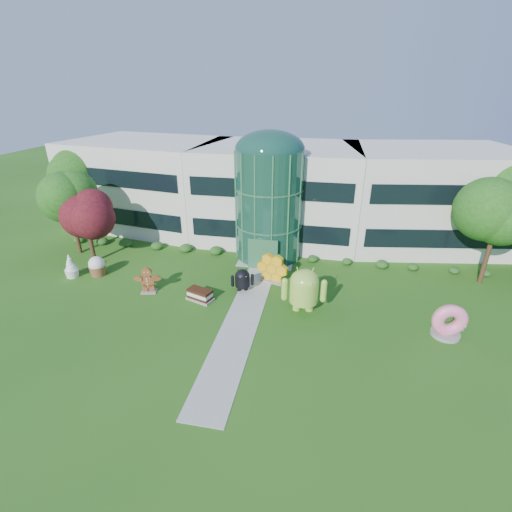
% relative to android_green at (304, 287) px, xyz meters
% --- Properties ---
extents(ground, '(140.00, 140.00, 0.00)m').
position_rel_android_green_xyz_m(ground, '(-4.02, -3.09, -1.88)').
color(ground, '#215114').
rests_on(ground, ground).
extents(building, '(46.00, 15.00, 9.30)m').
position_rel_android_green_xyz_m(building, '(-4.02, 14.91, 2.77)').
color(building, beige).
rests_on(building, ground).
extents(atrium, '(6.00, 6.00, 9.80)m').
position_rel_android_green_xyz_m(atrium, '(-4.02, 8.91, 3.02)').
color(atrium, '#194738').
rests_on(atrium, ground).
extents(walkway, '(2.40, 20.00, 0.04)m').
position_rel_android_green_xyz_m(walkway, '(-4.02, -1.09, -1.86)').
color(walkway, '#9E9E93').
rests_on(walkway, ground).
extents(tree_red, '(4.00, 4.00, 6.00)m').
position_rel_android_green_xyz_m(tree_red, '(-19.52, 4.41, 1.12)').
color(tree_red, '#3F0C14').
rests_on(tree_red, ground).
extents(trees_backdrop, '(52.00, 8.00, 8.40)m').
position_rel_android_green_xyz_m(trees_backdrop, '(-4.02, 9.91, 2.32)').
color(trees_backdrop, '#224A12').
rests_on(trees_backdrop, ground).
extents(android_green, '(3.54, 2.56, 3.77)m').
position_rel_android_green_xyz_m(android_green, '(0.00, 0.00, 0.00)').
color(android_green, '#94C53F').
rests_on(android_green, ground).
extents(android_black, '(2.19, 1.82, 2.13)m').
position_rel_android_green_xyz_m(android_black, '(-4.91, 1.84, -0.82)').
color(android_black, black).
rests_on(android_black, ground).
extents(donut, '(2.39, 1.37, 2.36)m').
position_rel_android_green_xyz_m(donut, '(9.33, -1.22, -0.70)').
color(donut, '#F25C9B').
rests_on(donut, ground).
extents(gingerbread, '(2.47, 1.38, 2.15)m').
position_rel_android_green_xyz_m(gingerbread, '(-12.07, 0.19, -0.81)').
color(gingerbread, brown).
rests_on(gingerbread, ground).
extents(ice_cream_sandwich, '(2.24, 1.62, 0.90)m').
position_rel_android_green_xyz_m(ice_cream_sandwich, '(-7.73, -0.17, -1.43)').
color(ice_cream_sandwich, black).
rests_on(ice_cream_sandwich, ground).
extents(honeycomb, '(2.98, 1.74, 2.21)m').
position_rel_android_green_xyz_m(honeycomb, '(-2.83, 3.78, -0.78)').
color(honeycomb, '#FFAD19').
rests_on(honeycomb, ground).
extents(froyo, '(1.58, 1.58, 2.05)m').
position_rel_android_green_xyz_m(froyo, '(-19.57, 1.31, -0.86)').
color(froyo, white).
rests_on(froyo, ground).
extents(cupcake, '(1.91, 1.91, 1.73)m').
position_rel_android_green_xyz_m(cupcake, '(-17.58, 1.99, -1.02)').
color(cupcake, white).
rests_on(cupcake, ground).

